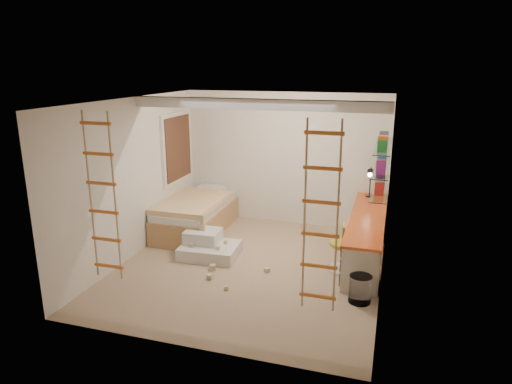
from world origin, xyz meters
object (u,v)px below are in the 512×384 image
(desk, at_px, (366,235))
(swivel_chair, at_px, (342,254))
(play_platform, at_px, (208,246))
(bed, at_px, (196,215))

(desk, relative_size, swivel_chair, 3.69)
(desk, distance_m, swivel_chair, 0.68)
(play_platform, bearing_deg, swivel_chair, 1.81)
(swivel_chair, xyz_separation_m, play_platform, (-2.21, -0.07, -0.12))
(desk, height_order, bed, desk)
(bed, bearing_deg, play_platform, -56.75)
(desk, distance_m, play_platform, 2.62)
(swivel_chair, bearing_deg, bed, 161.79)
(desk, xyz_separation_m, swivel_chair, (-0.32, -0.58, -0.12))
(bed, distance_m, swivel_chair, 3.03)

